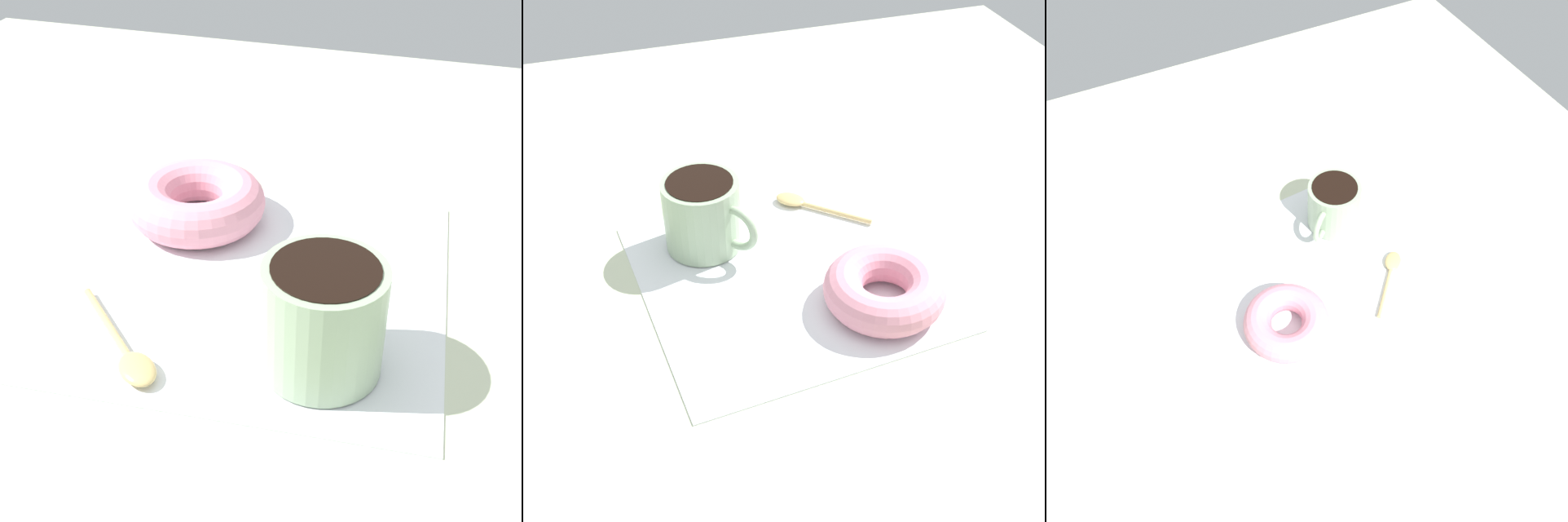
# 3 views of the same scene
# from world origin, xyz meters

# --- Properties ---
(ground_plane) EXTENTS (1.20, 1.20, 0.02)m
(ground_plane) POSITION_xyz_m (0.00, 0.00, -0.01)
(ground_plane) COLOR beige
(napkin) EXTENTS (0.32, 0.32, 0.00)m
(napkin) POSITION_xyz_m (-0.03, 0.00, 0.00)
(napkin) COLOR white
(napkin) RESTS_ON ground_plane
(coffee_cup) EXTENTS (0.10, 0.09, 0.08)m
(coffee_cup) POSITION_xyz_m (0.05, 0.07, 0.04)
(coffee_cup) COLOR #9EB793
(coffee_cup) RESTS_ON napkin
(donut) EXTENTS (0.12, 0.12, 0.04)m
(donut) POSITION_xyz_m (-0.10, -0.08, 0.02)
(donut) COLOR pink
(donut) RESTS_ON napkin
(spoon) EXTENTS (0.09, 0.10, 0.01)m
(spoon) POSITION_xyz_m (0.08, -0.06, 0.01)
(spoon) COLOR #D8B772
(spoon) RESTS_ON napkin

